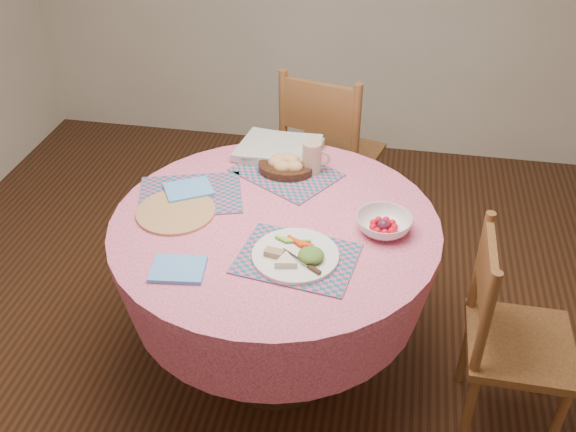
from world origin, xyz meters
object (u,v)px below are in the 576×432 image
object	(u,v)px
latte_mug	(313,157)
fruit_bowl	(384,224)
bread_bowl	(285,165)
wicker_trivet	(176,212)
dinner_plate	(297,255)
chair_right	(508,335)
dining_table	(275,261)
chair_back	(328,153)

from	to	relation	value
latte_mug	fruit_bowl	bearing A→B (deg)	-48.61
bread_bowl	fruit_bowl	world-z (taller)	bread_bowl
wicker_trivet	dinner_plate	bearing A→B (deg)	-20.78
bread_bowl	fruit_bowl	size ratio (longest dim) A/B	0.86
wicker_trivet	fruit_bowl	world-z (taller)	fruit_bowl
chair_right	fruit_bowl	world-z (taller)	chair_right
dinner_plate	bread_bowl	distance (m)	0.58
chair_right	dining_table	bearing A→B (deg)	82.16
dining_table	dinner_plate	distance (m)	0.32
fruit_bowl	wicker_trivet	bearing A→B (deg)	-177.92
dining_table	chair_right	bearing A→B (deg)	-8.49
chair_back	wicker_trivet	bearing A→B (deg)	78.99
dinner_plate	bread_bowl	xyz separation A→B (m)	(-0.15, 0.56, 0.02)
bread_bowl	latte_mug	distance (m)	0.12
wicker_trivet	dinner_plate	xyz separation A→B (m)	(0.50, -0.19, 0.01)
bread_bowl	latte_mug	bearing A→B (deg)	11.62
wicker_trivet	latte_mug	world-z (taller)	latte_mug
dinner_plate	latte_mug	size ratio (longest dim) A/B	2.26
chair_back	fruit_bowl	world-z (taller)	chair_back
latte_mug	fruit_bowl	distance (m)	0.48
dining_table	chair_right	world-z (taller)	chair_right
chair_right	wicker_trivet	bearing A→B (deg)	85.46
chair_right	wicker_trivet	distance (m)	1.31
wicker_trivet	bread_bowl	world-z (taller)	bread_bowl
wicker_trivet	dinner_plate	size ratio (longest dim) A/B	0.99
dining_table	wicker_trivet	bearing A→B (deg)	-177.37
wicker_trivet	latte_mug	bearing A→B (deg)	39.95
latte_mug	fruit_bowl	size ratio (longest dim) A/B	0.50
bread_bowl	latte_mug	world-z (taller)	latte_mug
wicker_trivet	dinner_plate	world-z (taller)	dinner_plate
wicker_trivet	chair_right	bearing A→B (deg)	-5.19
dining_table	bread_bowl	xyz separation A→B (m)	(-0.03, 0.35, 0.23)
chair_back	latte_mug	bearing A→B (deg)	104.72
chair_back	dinner_plate	size ratio (longest dim) A/B	3.27
bread_bowl	fruit_bowl	distance (m)	0.55
dining_table	dinner_plate	xyz separation A→B (m)	(0.12, -0.21, 0.21)
chair_back	latte_mug	xyz separation A→B (m)	(0.00, -0.58, 0.31)
chair_right	bread_bowl	xyz separation A→B (m)	(-0.91, 0.48, 0.34)
chair_right	fruit_bowl	bearing A→B (deg)	74.22
bread_bowl	latte_mug	xyz separation A→B (m)	(0.11, 0.02, 0.03)
dining_table	chair_back	xyz separation A→B (m)	(0.08, 0.95, -0.04)
dinner_plate	chair_back	bearing A→B (deg)	91.90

